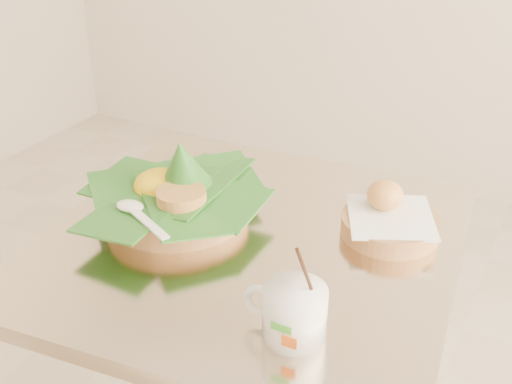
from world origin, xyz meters
The scene contains 4 objects.
cafe_table centered at (0.16, 0.03, 0.53)m, with size 0.77×0.77×0.75m.
rice_basket centered at (0.00, 0.04, 0.79)m, with size 0.33×0.33×0.17m.
bread_basket centered at (0.37, 0.16, 0.78)m, with size 0.19×0.19×0.09m.
coffee_mug centered at (0.33, -0.16, 0.79)m, with size 0.12×0.09×0.15m.
Camera 1 is at (0.61, -0.80, 1.35)m, focal length 45.00 mm.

